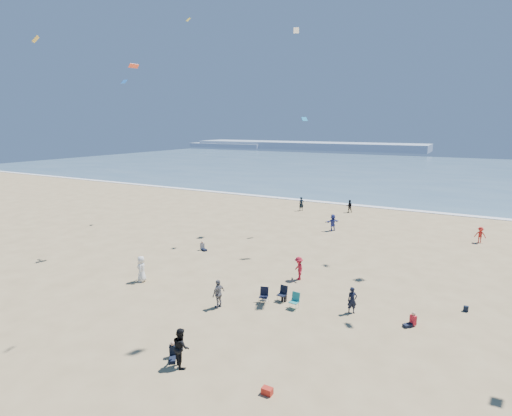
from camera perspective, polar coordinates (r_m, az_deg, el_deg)
The scene contains 13 objects.
ground at distance 18.93m, azimuth -19.01°, elevation -24.63°, with size 220.00×220.00×0.00m, color tan.
ocean at distance 106.09m, azimuth 22.32°, elevation 4.90°, with size 220.00×100.00×0.06m, color #476B84.
surf_line at distance 57.18m, azimuth 16.32°, elevation 0.17°, with size 220.00×1.20×0.08m, color white.
headland_far at distance 193.89m, azimuth 7.10°, elevation 8.85°, with size 110.00×20.00×3.20m, color #7A8EA8.
headland_near at distance 207.79m, azimuth -3.85°, elevation 8.94°, with size 40.00×14.00×2.00m, color #7A8EA8.
standing_flyers at distance 29.47m, azimuth 11.55°, elevation -8.67°, with size 29.91×44.42×1.90m.
seated_group at distance 21.40m, azimuth -2.67°, elevation -18.00°, with size 19.65×22.28×0.84m.
chair_cluster at distance 25.62m, azimuth 3.40°, elevation -12.56°, with size 2.69×1.50×1.00m.
white_tote at distance 26.25m, azimuth 1.28°, elevation -12.64°, with size 0.35×0.20×0.40m, color white.
black_backpack at distance 26.17m, azimuth 4.02°, elevation -12.77°, with size 0.30×0.22×0.38m, color black.
cooler at distance 18.33m, azimuth 1.61°, elevation -24.67°, with size 0.45×0.30×0.30m, color red.
navy_bag at distance 27.90m, azimuth 27.80°, elevation -12.61°, with size 0.28×0.18×0.34m, color black.
kites_aloft at distance 22.52m, azimuth 24.53°, elevation 20.21°, with size 39.87×37.79×29.88m.
Camera 1 is at (11.81, -9.86, 11.03)m, focal length 28.00 mm.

